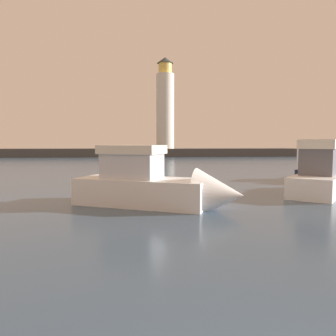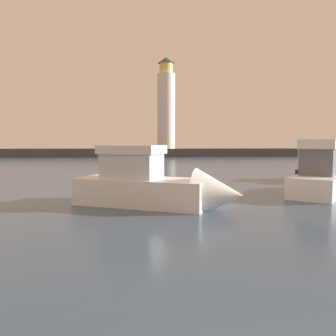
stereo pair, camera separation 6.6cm
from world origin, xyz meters
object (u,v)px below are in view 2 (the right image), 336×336
object	(u,v)px
lighthouse	(166,106)
motorboat_1	(322,177)
motorboat_3	(161,186)
motorboat_2	(315,172)

from	to	relation	value
lighthouse	motorboat_1	world-z (taller)	lighthouse
lighthouse	motorboat_3	xyz separation A→B (m)	(-4.52, -49.65, -8.98)
motorboat_1	motorboat_2	distance (m)	5.51
motorboat_1	motorboat_2	xyz separation A→B (m)	(2.40, 4.96, -0.21)
motorboat_2	motorboat_1	bearing A→B (deg)	-115.82
motorboat_2	motorboat_3	bearing A→B (deg)	-144.79
motorboat_3	motorboat_2	bearing A→B (deg)	35.21
motorboat_2	motorboat_3	world-z (taller)	motorboat_3
motorboat_2	motorboat_3	distance (m)	13.77
motorboat_1	lighthouse	bearing A→B (deg)	95.30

